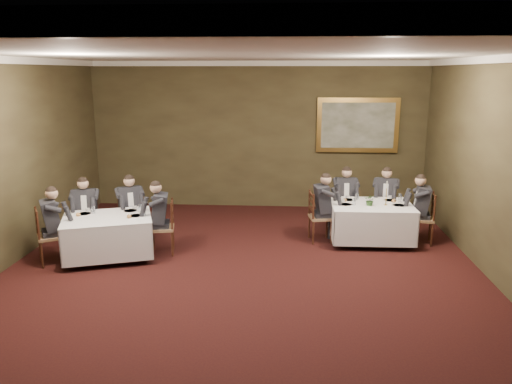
# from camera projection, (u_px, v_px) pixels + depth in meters

# --- Properties ---
(ground) EXTENTS (10.00, 10.00, 0.00)m
(ground) POSITION_uv_depth(u_px,v_px,m) (238.00, 291.00, 7.58)
(ground) COLOR black
(ground) RESTS_ON ground
(ceiling) EXTENTS (8.00, 10.00, 0.10)m
(ceiling) POSITION_uv_depth(u_px,v_px,m) (235.00, 53.00, 6.76)
(ceiling) COLOR silver
(ceiling) RESTS_ON back_wall
(back_wall) EXTENTS (8.00, 0.10, 3.50)m
(back_wall) POSITION_uv_depth(u_px,v_px,m) (258.00, 136.00, 12.02)
(back_wall) COLOR #332A19
(back_wall) RESTS_ON ground
(crown_molding) EXTENTS (8.00, 10.00, 0.12)m
(crown_molding) POSITION_uv_depth(u_px,v_px,m) (235.00, 57.00, 6.77)
(crown_molding) COLOR white
(crown_molding) RESTS_ON back_wall
(table_main) EXTENTS (1.57, 1.21, 0.67)m
(table_main) POSITION_uv_depth(u_px,v_px,m) (371.00, 220.00, 9.69)
(table_main) COLOR #32190D
(table_main) RESTS_ON ground
(table_second) EXTENTS (1.82, 1.59, 0.67)m
(table_second) POSITION_uv_depth(u_px,v_px,m) (108.00, 234.00, 8.85)
(table_second) COLOR #32190D
(table_second) RESTS_ON ground
(chair_main_backleft) EXTENTS (0.46, 0.44, 1.00)m
(chair_main_backleft) POSITION_uv_depth(u_px,v_px,m) (344.00, 216.00, 10.53)
(chair_main_backleft) COLOR olive
(chair_main_backleft) RESTS_ON ground
(diner_main_backleft) EXTENTS (0.44, 0.50, 1.35)m
(diner_main_backleft) POSITION_uv_depth(u_px,v_px,m) (345.00, 206.00, 10.47)
(diner_main_backleft) COLOR black
(diner_main_backleft) RESTS_ON chair_main_backleft
(chair_main_backright) EXTENTS (0.53, 0.51, 1.00)m
(chair_main_backright) POSITION_uv_depth(u_px,v_px,m) (384.00, 217.00, 10.48)
(chair_main_backright) COLOR olive
(chair_main_backright) RESTS_ON ground
(diner_main_backright) EXTENTS (0.50, 0.56, 1.35)m
(diner_main_backright) POSITION_uv_depth(u_px,v_px,m) (385.00, 206.00, 10.42)
(diner_main_backright) COLOR black
(diner_main_backright) RESTS_ON chair_main_backright
(chair_main_endleft) EXTENTS (0.48, 0.50, 1.00)m
(chair_main_endleft) POSITION_uv_depth(u_px,v_px,m) (320.00, 227.00, 9.78)
(chair_main_endleft) COLOR olive
(chair_main_endleft) RESTS_ON ground
(diner_main_endleft) EXTENTS (0.54, 0.47, 1.35)m
(diner_main_endleft) POSITION_uv_depth(u_px,v_px,m) (321.00, 216.00, 9.73)
(diner_main_endleft) COLOR black
(diner_main_endleft) RESTS_ON chair_main_endleft
(chair_main_endright) EXTENTS (0.49, 0.50, 1.00)m
(chair_main_endright) POSITION_uv_depth(u_px,v_px,m) (422.00, 229.00, 9.67)
(chair_main_endright) COLOR olive
(chair_main_endright) RESTS_ON ground
(diner_main_endright) EXTENTS (0.54, 0.47, 1.35)m
(diner_main_endright) POSITION_uv_depth(u_px,v_px,m) (422.00, 217.00, 9.62)
(diner_main_endright) COLOR black
(diner_main_endright) RESTS_ON chair_main_endright
(chair_sec_backleft) EXTENTS (0.53, 0.51, 1.00)m
(chair_sec_backleft) POSITION_uv_depth(u_px,v_px,m) (88.00, 231.00, 9.52)
(chair_sec_backleft) COLOR olive
(chair_sec_backleft) RESTS_ON ground
(diner_sec_backleft) EXTENTS (0.51, 0.56, 1.35)m
(diner_sec_backleft) POSITION_uv_depth(u_px,v_px,m) (87.00, 220.00, 9.46)
(diner_sec_backleft) COLOR black
(diner_sec_backleft) RESTS_ON chair_sec_backleft
(chair_sec_backright) EXTENTS (0.58, 0.57, 1.00)m
(chair_sec_backright) POSITION_uv_depth(u_px,v_px,m) (131.00, 228.00, 9.72)
(chair_sec_backright) COLOR olive
(chair_sec_backright) RESTS_ON ground
(diner_sec_backright) EXTENTS (0.57, 0.61, 1.35)m
(diner_sec_backright) POSITION_uv_depth(u_px,v_px,m) (131.00, 217.00, 9.66)
(diner_sec_backright) COLOR black
(diner_sec_backright) RESTS_ON chair_sec_backright
(chair_sec_endright) EXTENTS (0.49, 0.51, 1.00)m
(chair_sec_endright) POSITION_uv_depth(u_px,v_px,m) (163.00, 238.00, 9.12)
(chair_sec_endright) COLOR olive
(chair_sec_endright) RESTS_ON ground
(diner_sec_endright) EXTENTS (0.55, 0.48, 1.35)m
(diner_sec_endright) POSITION_uv_depth(u_px,v_px,m) (162.00, 226.00, 9.07)
(diner_sec_endright) COLOR black
(diner_sec_endright) RESTS_ON chair_sec_endright
(chair_sec_endleft) EXTENTS (0.59, 0.59, 1.00)m
(chair_sec_endleft) POSITION_uv_depth(u_px,v_px,m) (51.00, 247.00, 8.65)
(chair_sec_endleft) COLOR olive
(chair_sec_endleft) RESTS_ON ground
(diner_sec_endleft) EXTENTS (0.62, 0.59, 1.35)m
(diner_sec_endleft) POSITION_uv_depth(u_px,v_px,m) (51.00, 235.00, 8.60)
(diner_sec_endleft) COLOR black
(diner_sec_endleft) RESTS_ON chair_sec_endleft
(centerpiece) EXTENTS (0.26, 0.24, 0.24)m
(centerpiece) POSITION_uv_depth(u_px,v_px,m) (370.00, 199.00, 9.49)
(centerpiece) COLOR #2D5926
(centerpiece) RESTS_ON table_main
(candlestick) EXTENTS (0.07, 0.07, 0.48)m
(candlestick) POSITION_uv_depth(u_px,v_px,m) (386.00, 196.00, 9.52)
(candlestick) COLOR #B08D35
(candlestick) RESTS_ON table_main
(place_setting_table_main) EXTENTS (0.33, 0.31, 0.14)m
(place_setting_table_main) POSITION_uv_depth(u_px,v_px,m) (350.00, 198.00, 9.97)
(place_setting_table_main) COLOR white
(place_setting_table_main) RESTS_ON table_main
(place_setting_table_second) EXTENTS (0.33, 0.31, 0.14)m
(place_setting_table_second) POSITION_uv_depth(u_px,v_px,m) (87.00, 212.00, 8.99)
(place_setting_table_second) COLOR white
(place_setting_table_second) RESTS_ON table_second
(painting) EXTENTS (1.92, 0.09, 1.28)m
(painting) POSITION_uv_depth(u_px,v_px,m) (358.00, 125.00, 11.74)
(painting) COLOR #B88C43
(painting) RESTS_ON back_wall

